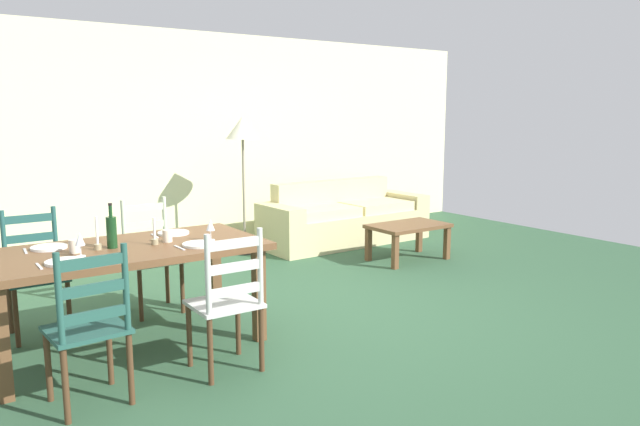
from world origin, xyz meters
name	(u,v)px	position (x,y,z in m)	size (l,w,h in m)	color
ground_plane	(321,314)	(0.00, 0.00, -0.01)	(9.60, 9.60, 0.02)	#2E5337
wall_far	(172,140)	(0.00, 3.30, 1.35)	(9.60, 0.16, 2.70)	beige
dining_table	(126,259)	(-1.58, 0.13, 0.66)	(1.90, 0.96, 0.75)	brown
dining_chair_near_left	(89,327)	(-2.03, -0.61, 0.48)	(0.45, 0.43, 0.96)	#245147
dining_chair_near_right	(228,301)	(-1.17, -0.62, 0.48)	(0.42, 0.40, 0.96)	silver
dining_chair_far_left	(35,273)	(-2.06, 0.85, 0.48)	(0.42, 0.40, 0.96)	#22514B
dining_chair_far_right	(151,256)	(-1.15, 0.89, 0.48)	(0.43, 0.41, 0.96)	beige
dinner_plate_near_left	(65,262)	(-2.03, -0.12, 0.76)	(0.24, 0.24, 0.02)	white
fork_near_left	(39,266)	(-2.18, -0.12, 0.75)	(0.02, 0.17, 0.01)	silver
dinner_plate_near_right	(200,244)	(-1.13, -0.12, 0.76)	(0.24, 0.24, 0.02)	white
fork_near_right	(179,248)	(-1.28, -0.12, 0.75)	(0.02, 0.17, 0.01)	silver
dinner_plate_far_left	(49,247)	(-2.03, 0.38, 0.76)	(0.24, 0.24, 0.02)	white
fork_far_left	(25,251)	(-2.18, 0.38, 0.75)	(0.02, 0.17, 0.01)	silver
dinner_plate_far_right	(173,233)	(-1.13, 0.38, 0.76)	(0.24, 0.24, 0.02)	white
fork_far_right	(155,236)	(-1.28, 0.38, 0.75)	(0.02, 0.17, 0.01)	silver
wine_bottle	(112,231)	(-1.67, 0.15, 0.87)	(0.07, 0.07, 0.32)	#143819
wine_glass_near_left	(80,240)	(-1.91, 0.01, 0.86)	(0.06, 0.06, 0.16)	white
wine_glass_near_right	(210,226)	(-1.00, -0.01, 0.86)	(0.06, 0.06, 0.16)	white
coffee_cup_primary	(167,236)	(-1.28, 0.13, 0.80)	(0.07, 0.07, 0.09)	beige
coffee_cup_secondary	(74,246)	(-1.92, 0.15, 0.80)	(0.07, 0.07, 0.09)	beige
candle_tall	(97,241)	(-1.76, 0.15, 0.81)	(0.05, 0.05, 0.23)	#998C66
candle_short	(155,237)	(-1.38, 0.09, 0.80)	(0.05, 0.05, 0.20)	#998C66
couch	(343,220)	(1.86, 2.18, 0.29)	(2.30, 0.85, 0.80)	#CBBF88
coffee_table	(408,230)	(1.90, 0.97, 0.36)	(0.90, 0.56, 0.42)	brown
standing_lamp	(243,136)	(0.51, 2.37, 1.41)	(0.40, 0.40, 1.64)	#332D28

